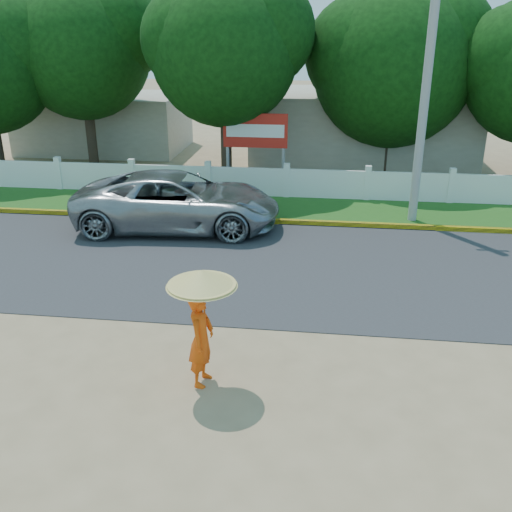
% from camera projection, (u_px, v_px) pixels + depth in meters
% --- Properties ---
extents(ground, '(120.00, 120.00, 0.00)m').
position_uv_depth(ground, '(243.00, 354.00, 11.37)').
color(ground, '#9E8460').
rests_on(ground, ground).
extents(road, '(60.00, 7.00, 0.02)m').
position_uv_depth(road, '(267.00, 266.00, 15.50)').
color(road, '#38383A').
rests_on(road, ground).
extents(grass_verge, '(60.00, 3.50, 0.03)m').
position_uv_depth(grass_verge, '(283.00, 208.00, 20.32)').
color(grass_verge, '#2D601E').
rests_on(grass_verge, ground).
extents(curb, '(40.00, 0.18, 0.16)m').
position_uv_depth(curb, '(279.00, 222.00, 18.74)').
color(curb, yellow).
rests_on(curb, ground).
extents(fence, '(40.00, 0.10, 1.10)m').
position_uv_depth(fence, '(286.00, 183.00, 21.45)').
color(fence, silver).
rests_on(fence, ground).
extents(building_near, '(10.00, 6.00, 3.20)m').
position_uv_depth(building_near, '(361.00, 127.00, 26.96)').
color(building_near, '#B7AD99').
rests_on(building_near, ground).
extents(building_far, '(8.00, 5.00, 2.80)m').
position_uv_depth(building_far, '(105.00, 122.00, 29.46)').
color(building_far, '#B7AD99').
rests_on(building_far, ground).
extents(utility_pole, '(0.28, 0.28, 7.75)m').
position_uv_depth(utility_pole, '(424.00, 102.00, 17.62)').
color(utility_pole, gray).
rests_on(utility_pole, ground).
extents(vehicle, '(6.65, 3.45, 1.79)m').
position_uv_depth(vehicle, '(178.00, 201.00, 18.08)').
color(vehicle, '#95999C').
rests_on(vehicle, ground).
extents(monk_with_parasol, '(1.24, 1.24, 2.25)m').
position_uv_depth(monk_with_parasol, '(201.00, 311.00, 9.93)').
color(monk_with_parasol, '#E94B0C').
rests_on(monk_with_parasol, ground).
extents(billboard, '(2.50, 0.13, 2.95)m').
position_uv_depth(billboard, '(255.00, 135.00, 22.02)').
color(billboard, gray).
rests_on(billboard, ground).
extents(tree_row, '(33.75, 8.17, 8.28)m').
position_uv_depth(tree_row, '(311.00, 58.00, 22.81)').
color(tree_row, '#473828').
rests_on(tree_row, ground).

